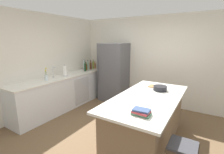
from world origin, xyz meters
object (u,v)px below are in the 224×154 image
at_px(kitchen_island, 147,119).
at_px(olive_oil_bottle, 93,65).
at_px(sink_faucet, 53,72).
at_px(mixing_bowl, 160,88).
at_px(syrup_bottle, 91,66).
at_px(whiskey_bottle, 86,67).
at_px(cookbook_stack, 141,112).
at_px(paper_towel_roll, 65,71).
at_px(wine_bottle, 85,67).
at_px(refrigerator, 114,72).
at_px(vinegar_bottle, 95,66).
at_px(soda_bottle, 84,66).
at_px(bar_stool, 182,153).
at_px(flower_vase, 46,77).
at_px(cutting_board, 156,87).
at_px(gin_bottle, 88,66).

height_order(kitchen_island, olive_oil_bottle, olive_oil_bottle).
xyz_separation_m(sink_faucet, mixing_bowl, (2.72, 0.41, -0.13)).
bearing_deg(mixing_bowl, kitchen_island, -99.65).
height_order(syrup_bottle, whiskey_bottle, syrup_bottle).
bearing_deg(cookbook_stack, paper_towel_roll, 157.21).
height_order(syrup_bottle, wine_bottle, wine_bottle).
xyz_separation_m(sink_faucet, whiskey_bottle, (-0.02, 1.34, -0.06)).
bearing_deg(whiskey_bottle, olive_oil_bottle, 74.54).
height_order(refrigerator, vinegar_bottle, refrigerator).
bearing_deg(soda_bottle, vinegar_bottle, 82.37).
height_order(bar_stool, whiskey_bottle, whiskey_bottle).
relative_size(sink_faucet, soda_bottle, 0.80).
height_order(whiskey_bottle, wine_bottle, wine_bottle).
distance_m(sink_faucet, syrup_bottle, 1.52).
distance_m(bar_stool, flower_vase, 3.31).
bearing_deg(soda_bottle, olive_oil_bottle, 80.47).
bearing_deg(bar_stool, refrigerator, 135.93).
xyz_separation_m(sink_faucet, cookbook_stack, (2.80, -0.82, -0.14)).
xyz_separation_m(kitchen_island, soda_bottle, (-2.64, 1.30, 0.62)).
bearing_deg(flower_vase, vinegar_bottle, 91.56).
relative_size(sink_faucet, flower_vase, 0.92).
relative_size(bar_stool, cutting_board, 1.98).
bearing_deg(cookbook_stack, refrigerator, 128.08).
xyz_separation_m(kitchen_island, flower_vase, (-2.52, -0.24, 0.57)).
bearing_deg(vinegar_bottle, whiskey_bottle, -101.60).
height_order(sink_faucet, cookbook_stack, sink_faucet).
distance_m(whiskey_bottle, mixing_bowl, 2.89).
bearing_deg(paper_towel_roll, vinegar_bottle, 90.88).
bearing_deg(sink_faucet, gin_bottle, 90.59).
bearing_deg(whiskey_bottle, syrup_bottle, 74.53).
xyz_separation_m(flower_vase, soda_bottle, (-0.12, 1.55, 0.05)).
xyz_separation_m(gin_bottle, wine_bottle, (0.12, -0.28, 0.02)).
xyz_separation_m(olive_oil_bottle, gin_bottle, (-0.07, -0.20, -0.01)).
bearing_deg(sink_faucet, paper_towel_roll, 75.67).
relative_size(olive_oil_bottle, syrup_bottle, 1.04).
bearing_deg(refrigerator, sink_faucet, -120.20).
xyz_separation_m(gin_bottle, mixing_bowl, (2.73, -1.02, -0.09)).
height_order(refrigerator, wine_bottle, refrigerator).
xyz_separation_m(syrup_bottle, gin_bottle, (-0.05, -0.09, -0.00)).
bearing_deg(soda_bottle, cutting_board, -13.60).
bearing_deg(whiskey_bottle, paper_towel_roll, -84.30).
relative_size(kitchen_island, bar_stool, 3.42).
relative_size(refrigerator, cutting_board, 5.68).
distance_m(sink_faucet, flower_vase, 0.34).
xyz_separation_m(refrigerator, cutting_board, (1.66, -0.97, 0.02)).
bearing_deg(bar_stool, cutting_board, 119.17).
bearing_deg(paper_towel_roll, gin_bottle, 94.98).
xyz_separation_m(bar_stool, olive_oil_bottle, (-3.30, 2.40, 0.55)).
xyz_separation_m(kitchen_island, cookbook_stack, (0.17, -0.76, 0.49)).
distance_m(sink_faucet, paper_towel_roll, 0.33).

